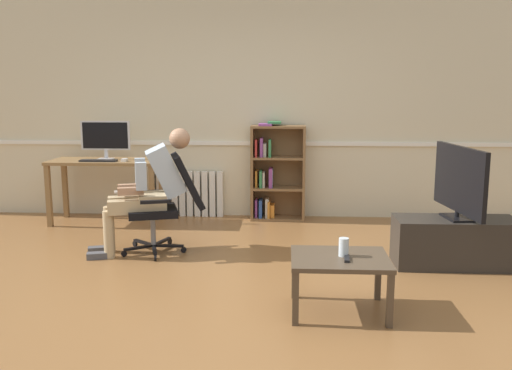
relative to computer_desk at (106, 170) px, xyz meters
The scene contains 15 objects.
ground_plane 2.82m from the computer_desk, 51.51° to the right, with size 18.00×18.00×0.00m, color brown.
back_wall 1.92m from the computer_desk, 16.29° to the left, with size 12.00×0.13×2.70m.
computer_desk is the anchor object (origin of this frame).
imac_monitor 0.39m from the computer_desk, 98.02° to the left, with size 0.59×0.14×0.45m.
keyboard 0.19m from the computer_desk, 104.10° to the right, with size 0.42×0.12×0.02m, color black.
computer_mouse 0.32m from the computer_desk, 24.38° to the right, with size 0.06×0.10×0.03m, color white.
bookshelf 2.02m from the computer_desk, ahead, with size 0.65×0.29×1.20m.
radiator 1.03m from the computer_desk, 23.77° to the left, with size 0.93×0.08×0.57m.
office_chair 1.52m from the computer_desk, 49.00° to the right, with size 0.82×0.67×0.97m.
person_seated 1.45m from the computer_desk, 55.58° to the right, with size 1.01×0.57×1.21m.
tv_stand 3.97m from the computer_desk, 21.63° to the right, with size 1.08×0.44×0.44m.
tv_screen 3.96m from the computer_desk, 21.62° to the right, with size 0.24×0.99×0.65m.
coffee_table 3.62m from the computer_desk, 45.48° to the right, with size 0.69×0.56×0.41m.
drinking_glass 3.62m from the computer_desk, 44.97° to the right, with size 0.07×0.07×0.13m, color silver.
spare_remote 3.69m from the computer_desk, 45.75° to the right, with size 0.04×0.15×0.02m, color black.
Camera 1 is at (0.44, -4.25, 1.59)m, focal length 38.95 mm.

